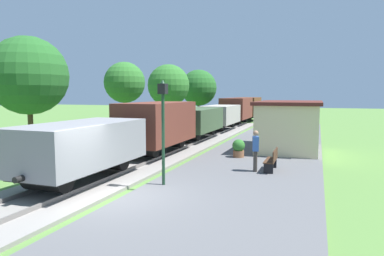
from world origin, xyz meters
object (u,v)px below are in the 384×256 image
Objects in this scene: bench_near_hut at (272,160)px; tree_trackside_far at (125,83)px; person_waiting at (255,149)px; tree_field_distant at (199,88)px; lamp_post_near at (163,113)px; station_hut at (289,125)px; tree_trackside_mid at (28,76)px; tree_field_left at (169,85)px; potted_planter at (239,148)px; freight_train at (212,116)px.

tree_trackside_far is (-12.01, 8.41, 3.55)m from bench_near_hut.
person_waiting is 0.27× the size of tree_field_distant.
lamp_post_near reaches higher than person_waiting.
station_hut is 1.57× the size of lamp_post_near.
tree_trackside_mid is 1.03× the size of tree_field_left.
tree_field_left is (-12.51, 11.24, 2.62)m from station_hut.
tree_trackside_far is (-10.02, 5.82, 3.55)m from potted_planter.
freight_train is at bearing 113.22° from potted_planter.
tree_field_distant is at bearing 113.56° from potted_planter.
lamp_post_near is at bearing 35.87° from person_waiting.
tree_trackside_mid reaches higher than tree_field_left.
freight_train is 10.59× the size of lamp_post_near.
lamp_post_near is (3.25, -16.89, 1.25)m from freight_train.
tree_field_distant reaches higher than person_waiting.
station_hut is at bearing 23.99° from tree_trackside_mid.
person_waiting is 0.46× the size of lamp_post_near.
freight_train is 6.72× the size of tree_trackside_far.
lamp_post_near is 0.63× the size of tree_trackside_far.
tree_trackside_far is 0.92× the size of tree_field_left.
station_hut is 6.45m from person_waiting.
tree_field_distant is (-5.28, 11.93, 2.60)m from freight_train.
freight_train reaches higher than potted_planter.
tree_field_distant reaches higher than potted_planter.
person_waiting is at bearing -2.29° from tree_trackside_mid.
tree_trackside_far is at bearing 149.87° from potted_planter.
bench_near_hut is 0.88× the size of person_waiting.
potted_planter is at bearing -30.13° from tree_trackside_far.
freight_train is 7.79m from tree_trackside_far.
tree_field_distant is at bearing 86.89° from tree_field_left.
potted_planter is at bearing 127.47° from bench_near_hut.
bench_near_hut is (-0.21, -6.03, -0.93)m from station_hut.
tree_field_distant is (-11.87, 25.24, 3.43)m from bench_near_hut.
person_waiting reaches higher than bench_near_hut.
tree_field_distant is (-9.87, 22.64, 3.43)m from potted_planter.
tree_trackside_mid reaches higher than freight_train.
person_waiting is 0.26× the size of tree_trackside_mid.
freight_train is 9.96m from station_hut.
tree_trackside_far is 16.83m from tree_field_distant.
tree_trackside_mid reaches higher than tree_field_distant.
person_waiting is 1.87× the size of potted_planter.
freight_train is at bearing 64.04° from tree_trackside_mid.
tree_trackside_mid is (-6.41, -13.15, 2.86)m from freight_train.
tree_trackside_far reaches higher than lamp_post_near.
person_waiting is 14.67m from tree_trackside_far.
potted_planter is 0.25× the size of lamp_post_near.
potted_planter is 0.14× the size of tree_field_left.
lamp_post_near is 14.88m from tree_trackside_far.
freight_train is 6.20× the size of tree_field_distant.
tree_trackside_far is at bearing -52.05° from person_waiting.
tree_trackside_far is (-11.36, 8.76, 3.09)m from person_waiting.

